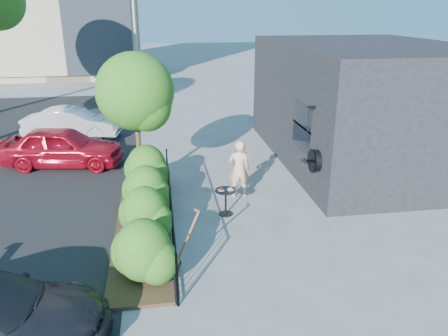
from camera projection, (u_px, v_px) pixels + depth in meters
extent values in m
plane|color=gray|center=(232.00, 224.00, 10.95)|extent=(120.00, 120.00, 0.00)
cube|color=black|center=(366.00, 102.00, 15.21)|extent=(6.00, 9.00, 4.00)
cube|color=black|center=(302.00, 126.00, 12.91)|extent=(0.04, 1.60, 1.40)
cube|color=black|center=(302.00, 126.00, 12.91)|extent=(0.05, 1.70, 0.06)
cylinder|color=black|center=(315.00, 161.00, 11.69)|extent=(0.18, 0.60, 0.60)
cylinder|color=black|center=(312.00, 161.00, 11.68)|extent=(0.03, 0.64, 0.64)
cube|color=black|center=(312.00, 107.00, 11.69)|extent=(0.25, 0.06, 0.06)
cylinder|color=black|center=(308.00, 127.00, 11.87)|extent=(0.02, 0.02, 1.05)
cylinder|color=black|center=(177.00, 280.00, 7.76)|extent=(0.05, 0.05, 1.10)
cylinder|color=black|center=(171.00, 208.00, 10.55)|extent=(0.05, 0.05, 1.10)
cylinder|color=black|center=(167.00, 166.00, 13.33)|extent=(0.05, 0.05, 1.10)
cube|color=black|center=(170.00, 189.00, 10.37)|extent=(0.03, 6.00, 0.03)
cube|color=black|center=(172.00, 225.00, 10.70)|extent=(0.03, 6.00, 0.03)
cylinder|color=black|center=(177.00, 277.00, 7.86)|extent=(0.02, 0.02, 1.04)
cylinder|color=black|center=(176.00, 271.00, 8.04)|extent=(0.02, 0.02, 1.04)
cylinder|color=black|center=(176.00, 265.00, 8.23)|extent=(0.02, 0.02, 1.04)
cylinder|color=black|center=(175.00, 259.00, 8.41)|extent=(0.02, 0.02, 1.04)
cylinder|color=black|center=(175.00, 254.00, 8.60)|extent=(0.02, 0.02, 1.04)
cylinder|color=black|center=(174.00, 248.00, 8.78)|extent=(0.02, 0.02, 1.04)
cylinder|color=black|center=(174.00, 243.00, 8.97)|extent=(0.02, 0.02, 1.04)
cylinder|color=black|center=(174.00, 239.00, 9.15)|extent=(0.02, 0.02, 1.04)
cylinder|color=black|center=(173.00, 234.00, 9.34)|extent=(0.02, 0.02, 1.04)
cylinder|color=black|center=(173.00, 230.00, 9.53)|extent=(0.02, 0.02, 1.04)
cylinder|color=black|center=(172.00, 225.00, 9.71)|extent=(0.02, 0.02, 1.04)
cylinder|color=black|center=(172.00, 221.00, 9.90)|extent=(0.02, 0.02, 1.04)
cylinder|color=black|center=(172.00, 217.00, 10.08)|extent=(0.02, 0.02, 1.04)
cylinder|color=black|center=(171.00, 214.00, 10.27)|extent=(0.02, 0.02, 1.04)
cylinder|color=black|center=(171.00, 210.00, 10.45)|extent=(0.02, 0.02, 1.04)
cylinder|color=black|center=(171.00, 206.00, 10.64)|extent=(0.02, 0.02, 1.04)
cylinder|color=black|center=(170.00, 203.00, 10.82)|extent=(0.02, 0.02, 1.04)
cylinder|color=black|center=(170.00, 200.00, 11.01)|extent=(0.02, 0.02, 1.04)
cylinder|color=black|center=(170.00, 197.00, 11.19)|extent=(0.02, 0.02, 1.04)
cylinder|color=black|center=(170.00, 193.00, 11.38)|extent=(0.02, 0.02, 1.04)
cylinder|color=black|center=(169.00, 190.00, 11.57)|extent=(0.02, 0.02, 1.04)
cylinder|color=black|center=(169.00, 188.00, 11.75)|extent=(0.02, 0.02, 1.04)
cylinder|color=black|center=(169.00, 185.00, 11.94)|extent=(0.02, 0.02, 1.04)
cylinder|color=black|center=(169.00, 182.00, 12.12)|extent=(0.02, 0.02, 1.04)
cylinder|color=black|center=(168.00, 179.00, 12.31)|extent=(0.02, 0.02, 1.04)
cylinder|color=black|center=(168.00, 177.00, 12.49)|extent=(0.02, 0.02, 1.04)
cylinder|color=black|center=(168.00, 174.00, 12.68)|extent=(0.02, 0.02, 1.04)
cylinder|color=black|center=(168.00, 172.00, 12.86)|extent=(0.02, 0.02, 1.04)
cylinder|color=black|center=(167.00, 170.00, 13.05)|extent=(0.02, 0.02, 1.04)
cylinder|color=black|center=(167.00, 167.00, 13.24)|extent=(0.02, 0.02, 1.04)
cube|color=#382616|center=(143.00, 229.00, 10.62)|extent=(1.30, 6.00, 0.08)
ellipsoid|color=#1F4F12|center=(143.00, 252.00, 8.37)|extent=(1.10, 1.10, 1.24)
ellipsoid|color=#1F4F12|center=(145.00, 215.00, 9.85)|extent=(1.10, 1.10, 1.24)
ellipsoid|color=#1F4F12|center=(146.00, 189.00, 11.24)|extent=(1.10, 1.10, 1.24)
ellipsoid|color=#1F4F12|center=(147.00, 171.00, 12.54)|extent=(1.10, 1.10, 1.24)
cylinder|color=#3F2B19|center=(139.00, 149.00, 12.80)|extent=(0.14, 0.14, 2.40)
sphere|color=#1F4F12|center=(135.00, 94.00, 12.24)|extent=(2.20, 2.20, 2.20)
sphere|color=#1F4F12|center=(146.00, 106.00, 12.21)|extent=(1.43, 1.43, 1.43)
cylinder|color=black|center=(226.00, 190.00, 11.23)|extent=(0.55, 0.55, 0.03)
cylinder|color=black|center=(226.00, 202.00, 11.35)|extent=(0.06, 0.06, 0.66)
cylinder|color=black|center=(226.00, 214.00, 11.46)|extent=(0.37, 0.37, 0.03)
cube|color=white|center=(221.00, 190.00, 11.21)|extent=(0.16, 0.16, 0.01)
cube|color=white|center=(230.00, 190.00, 11.23)|extent=(0.16, 0.16, 0.01)
torus|color=#470B13|center=(221.00, 189.00, 11.20)|extent=(0.12, 0.12, 0.04)
torus|color=#B3884C|center=(230.00, 189.00, 11.23)|extent=(0.12, 0.12, 0.04)
imported|color=#D5A78A|center=(239.00, 169.00, 12.28)|extent=(0.61, 0.41, 1.67)
cylinder|color=brown|center=(188.00, 237.00, 8.80)|extent=(0.54, 0.05, 1.19)
cube|color=gray|center=(180.00, 266.00, 9.00)|extent=(0.13, 0.18, 0.25)
cylinder|color=brown|center=(197.00, 210.00, 8.62)|extent=(0.11, 0.10, 0.07)
imported|color=#A90E20|center=(63.00, 147.00, 14.75)|extent=(4.17, 2.19, 1.36)
imported|color=silver|center=(72.00, 123.00, 17.95)|extent=(3.98, 1.84, 1.26)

